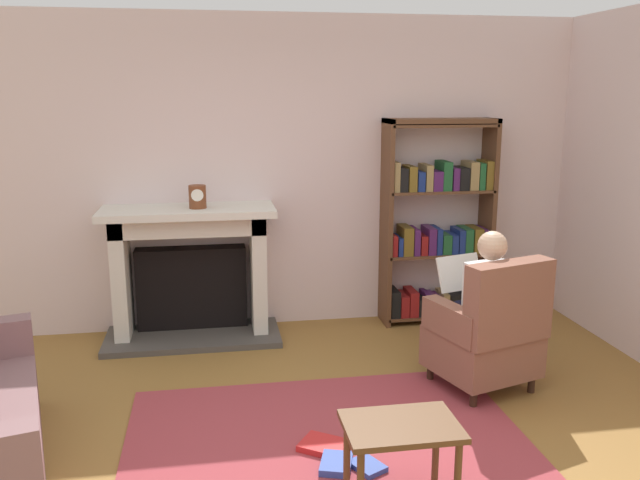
% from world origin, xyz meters
% --- Properties ---
extents(ground, '(14.00, 14.00, 0.00)m').
position_xyz_m(ground, '(0.00, 0.00, 0.00)').
color(ground, olive).
extents(back_wall, '(5.60, 0.10, 2.70)m').
position_xyz_m(back_wall, '(0.00, 2.55, 1.35)').
color(back_wall, silver).
rests_on(back_wall, ground).
extents(area_rug, '(2.40, 1.80, 0.01)m').
position_xyz_m(area_rug, '(0.00, 0.30, 0.01)').
color(area_rug, '#9D3940').
rests_on(area_rug, ground).
extents(fireplace, '(1.45, 0.64, 1.13)m').
position_xyz_m(fireplace, '(-0.83, 2.30, 0.59)').
color(fireplace, '#4C4742').
rests_on(fireplace, ground).
extents(mantel_clock, '(0.14, 0.14, 0.19)m').
position_xyz_m(mantel_clock, '(-0.74, 2.20, 1.22)').
color(mantel_clock, brown).
rests_on(mantel_clock, fireplace).
extents(bookshelf, '(0.98, 0.32, 1.83)m').
position_xyz_m(bookshelf, '(1.36, 2.33, 0.87)').
color(bookshelf, brown).
rests_on(bookshelf, ground).
extents(armchair_reading, '(0.80, 0.78, 0.97)m').
position_xyz_m(armchair_reading, '(1.23, 0.86, 0.42)').
color(armchair_reading, '#331E14').
rests_on(armchair_reading, ground).
extents(seated_reader, '(0.47, 0.59, 1.14)m').
position_xyz_m(seated_reader, '(1.20, 0.97, 0.62)').
color(seated_reader, white).
rests_on(seated_reader, ground).
extents(side_table, '(0.56, 0.39, 0.49)m').
position_xyz_m(side_table, '(0.23, -0.38, 0.41)').
color(side_table, brown).
rests_on(side_table, ground).
extents(scattered_books, '(0.48, 0.52, 0.04)m').
position_xyz_m(scattered_books, '(0.01, 0.14, 0.03)').
color(scattered_books, '#334CA5').
rests_on(scattered_books, area_rug).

